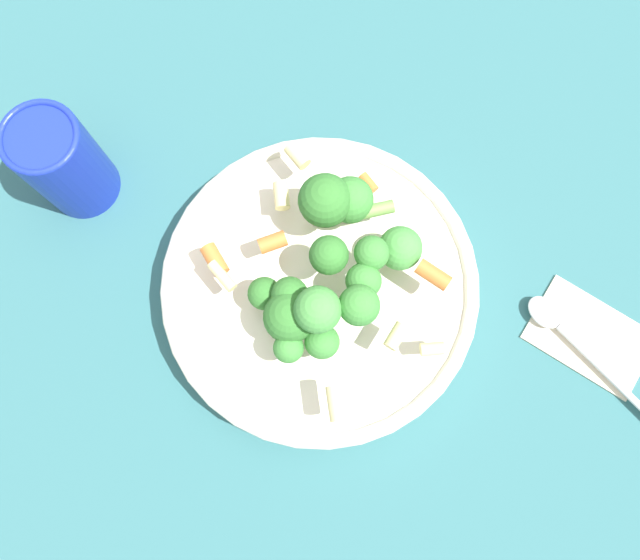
% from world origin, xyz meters
% --- Properties ---
extents(ground_plane, '(3.00, 3.00, 0.00)m').
position_xyz_m(ground_plane, '(0.00, 0.00, 0.00)').
color(ground_plane, '#2D6066').
extents(bowl, '(0.29, 0.29, 0.05)m').
position_xyz_m(bowl, '(0.00, 0.00, 0.03)').
color(bowl, silver).
rests_on(bowl, ground_plane).
extents(pasta_salad, '(0.17, 0.23, 0.08)m').
position_xyz_m(pasta_salad, '(0.01, -0.00, 0.09)').
color(pasta_salad, '#8CB766').
rests_on(pasta_salad, bowl).
extents(cup, '(0.07, 0.07, 0.11)m').
position_xyz_m(cup, '(-0.12, 0.24, 0.06)').
color(cup, '#192DAD').
rests_on(cup, ground_plane).
extents(napkin, '(0.11, 0.13, 0.01)m').
position_xyz_m(napkin, '(0.18, -0.19, 0.00)').
color(napkin, beige).
rests_on(napkin, ground_plane).
extents(spoon, '(0.03, 0.17, 0.01)m').
position_xyz_m(spoon, '(0.17, -0.18, 0.01)').
color(spoon, silver).
rests_on(spoon, napkin).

